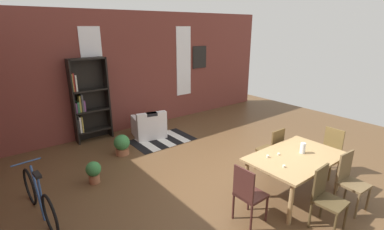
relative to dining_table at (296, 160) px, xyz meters
name	(u,v)px	position (x,y,z in m)	size (l,w,h in m)	color
ground_plane	(254,183)	(-0.26, 0.65, -0.68)	(11.16, 11.16, 0.00)	brown
back_wall_brick	(142,71)	(-0.26, 5.00, 0.99)	(9.31, 0.12, 3.32)	brown
window_pane_0	(93,70)	(-1.71, 4.93, 1.15)	(0.55, 0.02, 2.16)	white
window_pane_1	(184,62)	(1.20, 4.93, 1.15)	(0.55, 0.02, 2.16)	white
dining_table	(296,160)	(0.00, 0.00, 0.00)	(1.71, 1.08, 0.76)	#9E7D4F
vase_on_table	(303,148)	(0.18, 0.00, 0.18)	(0.09, 0.09, 0.19)	silver
tealight_candle_0	(279,154)	(-0.21, 0.21, 0.10)	(0.04, 0.04, 0.03)	silver
tealight_candle_1	(284,166)	(-0.53, -0.11, 0.10)	(0.04, 0.04, 0.04)	silver
tealight_candle_2	(268,156)	(-0.45, 0.27, 0.10)	(0.04, 0.04, 0.05)	silver
dining_chair_head_right	(329,150)	(1.23, 0.00, -0.16)	(0.40, 0.40, 0.95)	brown
dining_chair_far_right	(272,148)	(0.38, 0.76, -0.16)	(0.40, 0.40, 0.95)	brown
dining_chair_near_left	(326,196)	(-0.39, -0.76, -0.16)	(0.42, 0.42, 0.95)	#483920
dining_chair_near_right	(350,179)	(0.39, -0.76, -0.16)	(0.42, 0.42, 0.95)	brown
dining_chair_head_left	(248,193)	(-1.23, 0.00, -0.16)	(0.40, 0.40, 0.95)	#40201C
bookshelf_tall	(88,101)	(-1.99, 4.76, 0.41)	(0.93, 0.30, 2.16)	black
armchair_white	(149,126)	(-0.64, 4.05, -0.40)	(0.95, 0.95, 0.75)	white
bicycle_second	(39,199)	(-3.71, 2.08, -0.35)	(0.44, 1.68, 0.90)	black
potted_plant_by_shelf	(94,171)	(-2.69, 2.57, -0.43)	(0.29, 0.29, 0.44)	#9E6042
potted_plant_corner	(122,144)	(-1.73, 3.42, -0.42)	(0.37, 0.37, 0.49)	#9E6042
striped_rug	(162,140)	(-0.52, 3.58, -0.67)	(1.61, 1.03, 0.01)	black
framed_picture	(199,57)	(1.85, 4.93, 1.25)	(0.56, 0.03, 0.72)	black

